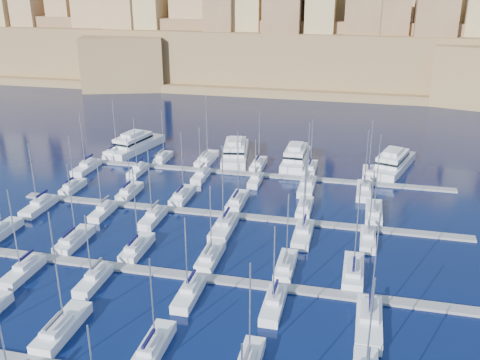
% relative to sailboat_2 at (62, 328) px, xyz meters
% --- Properties ---
extents(ground, '(600.00, 600.00, 0.00)m').
position_rel_sailboat_2_xyz_m(ground, '(12.23, 28.11, -0.77)').
color(ground, black).
rests_on(ground, ground).
extents(pontoon_mid_near, '(84.00, 2.00, 0.40)m').
position_rel_sailboat_2_xyz_m(pontoon_mid_near, '(12.23, 16.11, -0.57)').
color(pontoon_mid_near, slate).
rests_on(pontoon_mid_near, ground).
extents(pontoon_mid_far, '(84.00, 2.00, 0.40)m').
position_rel_sailboat_2_xyz_m(pontoon_mid_far, '(12.23, 38.11, -0.57)').
color(pontoon_mid_far, slate).
rests_on(pontoon_mid_far, ground).
extents(pontoon_far, '(84.00, 2.00, 0.40)m').
position_rel_sailboat_2_xyz_m(pontoon_far, '(12.23, 60.11, -0.57)').
color(pontoon_far, slate).
rests_on(pontoon_far, ground).
extents(sailboat_2, '(3.01, 10.02, 16.44)m').
position_rel_sailboat_2_xyz_m(sailboat_2, '(0.00, 0.00, 0.00)').
color(sailboat_2, silver).
rests_on(sailboat_2, ground).
extents(sailboat_3, '(2.61, 8.70, 12.41)m').
position_rel_sailboat_2_xyz_m(sailboat_3, '(12.33, -0.65, -0.05)').
color(sailboat_3, silver).
rests_on(sailboat_3, ground).
extents(sailboat_12, '(2.76, 9.20, 14.78)m').
position_rel_sailboat_2_xyz_m(sailboat_12, '(-24.25, 21.60, -0.02)').
color(sailboat_12, silver).
rests_on(sailboat_12, ground).
extents(sailboat_13, '(2.79, 9.30, 14.01)m').
position_rel_sailboat_2_xyz_m(sailboat_13, '(-10.48, 21.65, -0.03)').
color(sailboat_13, silver).
rests_on(sailboat_13, ground).
extents(sailboat_14, '(2.68, 8.92, 14.39)m').
position_rel_sailboat_2_xyz_m(sailboat_14, '(0.69, 21.46, -0.03)').
color(sailboat_14, silver).
rests_on(sailboat_14, ground).
extents(sailboat_15, '(2.70, 9.00, 12.56)m').
position_rel_sailboat_2_xyz_m(sailboat_15, '(12.88, 21.50, -0.04)').
color(sailboat_15, silver).
rests_on(sailboat_15, ground).
extents(sailboat_16, '(2.58, 8.62, 12.48)m').
position_rel_sailboat_2_xyz_m(sailboat_16, '(24.69, 21.31, -0.05)').
color(sailboat_16, silver).
rests_on(sailboat_16, ground).
extents(sailboat_17, '(2.94, 9.81, 14.69)m').
position_rel_sailboat_2_xyz_m(sailboat_17, '(34.60, 21.89, -0.02)').
color(sailboat_17, silver).
rests_on(sailboat_17, ground).
extents(sailboat_19, '(2.52, 8.39, 14.15)m').
position_rel_sailboat_2_xyz_m(sailboat_19, '(-12.76, 11.02, -0.03)').
color(sailboat_19, silver).
rests_on(sailboat_19, ground).
extents(sailboat_20, '(2.41, 8.03, 11.37)m').
position_rel_sailboat_2_xyz_m(sailboat_20, '(-1.49, 11.20, -0.06)').
color(sailboat_20, silver).
rests_on(sailboat_20, ground).
extents(sailboat_21, '(2.53, 8.42, 12.64)m').
position_rel_sailboat_2_xyz_m(sailboat_21, '(12.87, 11.01, -0.05)').
color(sailboat_21, silver).
rests_on(sailboat_21, ground).
extents(sailboat_22, '(2.52, 8.41, 12.73)m').
position_rel_sailboat_2_xyz_m(sailboat_22, '(24.62, 11.02, -0.04)').
color(sailboat_22, silver).
rests_on(sailboat_22, ground).
extents(sailboat_23, '(3.21, 10.69, 16.48)m').
position_rel_sailboat_2_xyz_m(sailboat_23, '(36.93, 9.89, 0.01)').
color(sailboat_23, silver).
rests_on(sailboat_23, ground).
extents(sailboat_24, '(2.30, 7.67, 11.83)m').
position_rel_sailboat_2_xyz_m(sailboat_24, '(-22.68, 42.84, -0.06)').
color(sailboat_24, silver).
rests_on(sailboat_24, ground).
extents(sailboat_25, '(2.52, 8.41, 12.36)m').
position_rel_sailboat_2_xyz_m(sailboat_25, '(-10.29, 43.21, -0.05)').
color(sailboat_25, silver).
rests_on(sailboat_25, ground).
extents(sailboat_26, '(2.75, 9.17, 13.80)m').
position_rel_sailboat_2_xyz_m(sailboat_26, '(0.76, 43.58, -0.03)').
color(sailboat_26, silver).
rests_on(sailboat_26, ground).
extents(sailboat_27, '(2.72, 9.07, 14.73)m').
position_rel_sailboat_2_xyz_m(sailboat_27, '(11.92, 43.53, -0.02)').
color(sailboat_27, silver).
rests_on(sailboat_27, ground).
extents(sailboat_28, '(2.56, 8.55, 13.32)m').
position_rel_sailboat_2_xyz_m(sailboat_28, '(24.93, 43.28, -0.04)').
color(sailboat_28, silver).
rests_on(sailboat_28, ground).
extents(sailboat_29, '(2.97, 9.90, 15.70)m').
position_rel_sailboat_2_xyz_m(sailboat_29, '(37.53, 43.94, -0.01)').
color(sailboat_29, silver).
rests_on(sailboat_29, ground).
extents(sailboat_30, '(2.75, 9.15, 13.53)m').
position_rel_sailboat_2_xyz_m(sailboat_30, '(-23.92, 32.65, -0.03)').
color(sailboat_30, silver).
rests_on(sailboat_30, ground).
extents(sailboat_31, '(2.33, 7.76, 11.48)m').
position_rel_sailboat_2_xyz_m(sailboat_31, '(-11.12, 33.33, -0.06)').
color(sailboat_31, silver).
rests_on(sailboat_31, ground).
extents(sailboat_32, '(2.58, 8.61, 13.78)m').
position_rel_sailboat_2_xyz_m(sailboat_32, '(-1.14, 32.92, -0.03)').
color(sailboat_32, silver).
rests_on(sailboat_32, ground).
extents(sailboat_33, '(3.10, 10.32, 15.92)m').
position_rel_sailboat_2_xyz_m(sailboat_33, '(12.30, 32.07, -0.00)').
color(sailboat_33, silver).
rests_on(sailboat_33, ground).
extents(sailboat_34, '(2.89, 9.62, 14.66)m').
position_rel_sailboat_2_xyz_m(sailboat_34, '(25.94, 32.42, -0.02)').
color(sailboat_34, silver).
rests_on(sailboat_34, ground).
extents(sailboat_35, '(2.49, 8.29, 13.15)m').
position_rel_sailboat_2_xyz_m(sailboat_35, '(36.58, 33.07, -0.04)').
color(sailboat_35, silver).
rests_on(sailboat_35, ground).
extents(sailboat_36, '(2.77, 9.24, 13.88)m').
position_rel_sailboat_2_xyz_m(sailboat_36, '(-24.00, 65.61, -0.03)').
color(sailboat_36, silver).
rests_on(sailboat_36, ground).
extents(sailboat_37, '(2.30, 7.65, 12.42)m').
position_rel_sailboat_2_xyz_m(sailboat_37, '(-11.38, 64.84, -0.05)').
color(sailboat_37, silver).
rests_on(sailboat_37, ground).
extents(sailboat_38, '(3.13, 10.44, 16.13)m').
position_rel_sailboat_2_xyz_m(sailboat_38, '(-0.99, 66.20, 0.00)').
color(sailboat_38, silver).
rests_on(sailboat_38, ground).
extents(sailboat_39, '(2.62, 8.73, 13.21)m').
position_rel_sailboat_2_xyz_m(sailboat_39, '(11.68, 65.37, -0.04)').
color(sailboat_39, silver).
rests_on(sailboat_39, ground).
extents(sailboat_40, '(2.61, 8.72, 12.19)m').
position_rel_sailboat_2_xyz_m(sailboat_40, '(23.61, 65.36, -0.05)').
color(sailboat_40, silver).
rests_on(sailboat_40, ground).
extents(sailboat_41, '(2.48, 8.27, 12.63)m').
position_rel_sailboat_2_xyz_m(sailboat_41, '(36.38, 65.14, -0.05)').
color(sailboat_41, silver).
rests_on(sailboat_41, ground).
extents(sailboat_42, '(2.84, 9.47, 13.95)m').
position_rel_sailboat_2_xyz_m(sailboat_42, '(-25.84, 54.49, -0.03)').
color(sailboat_42, silver).
rests_on(sailboat_42, ground).
extents(sailboat_43, '(2.29, 7.63, 12.95)m').
position_rel_sailboat_2_xyz_m(sailboat_43, '(-13.70, 55.40, -0.04)').
color(sailboat_43, silver).
rests_on(sailboat_43, ground).
extents(sailboat_44, '(2.36, 7.85, 11.98)m').
position_rel_sailboat_2_xyz_m(sailboat_44, '(0.98, 55.29, -0.06)').
color(sailboat_44, silver).
rests_on(sailboat_44, ground).
extents(sailboat_45, '(2.21, 7.37, 10.04)m').
position_rel_sailboat_2_xyz_m(sailboat_45, '(13.06, 55.52, -0.08)').
color(sailboat_45, silver).
rests_on(sailboat_45, ground).
extents(sailboat_46, '(3.01, 10.04, 14.68)m').
position_rel_sailboat_2_xyz_m(sailboat_46, '(24.15, 54.21, -0.01)').
color(sailboat_46, silver).
rests_on(sailboat_46, ground).
extents(sailboat_47, '(2.82, 9.40, 13.92)m').
position_rel_sailboat_2_xyz_m(sailboat_47, '(35.57, 54.53, -0.03)').
color(sailboat_47, silver).
rests_on(sailboat_47, ground).
extents(motor_yacht_a, '(9.39, 19.51, 5.25)m').
position_rel_sailboat_2_xyz_m(motor_yacht_a, '(-21.16, 70.62, 0.95)').
color(motor_yacht_a, silver).
rests_on(motor_yacht_a, ground).
extents(motor_yacht_b, '(8.89, 19.54, 5.25)m').
position_rel_sailboat_2_xyz_m(motor_yacht_b, '(4.91, 70.66, 0.95)').
color(motor_yacht_b, silver).
rests_on(motor_yacht_b, ground).
extents(motor_yacht_c, '(5.30, 17.08, 5.25)m').
position_rel_sailboat_2_xyz_m(motor_yacht_c, '(19.74, 69.79, 0.95)').
color(motor_yacht_c, silver).
rests_on(motor_yacht_c, ground).
extents(motor_yacht_d, '(10.99, 19.76, 5.25)m').
position_rel_sailboat_2_xyz_m(motor_yacht_d, '(41.64, 70.72, 0.95)').
color(motor_yacht_d, silver).
rests_on(motor_yacht_d, ground).
extents(fortified_city, '(460.00, 108.95, 59.52)m').
position_rel_sailboat_2_xyz_m(fortified_city, '(12.04, 183.37, 13.97)').
color(fortified_city, brown).
rests_on(fortified_city, ground).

